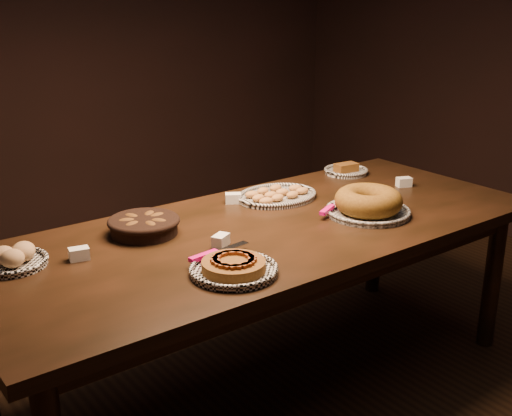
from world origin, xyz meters
TOP-DOWN VIEW (x-y plane):
  - ground at (0.00, 0.00)m, footprint 5.00×5.00m
  - buffet_table at (0.00, 0.00)m, footprint 2.40×1.00m
  - apple_tart_plate at (-0.38, -0.29)m, footprint 0.32×0.32m
  - madeleine_platter at (0.26, 0.26)m, footprint 0.39×0.32m
  - bundt_cake_plate at (0.44, -0.14)m, footprint 0.40×0.37m
  - croissant_basket at (-0.44, 0.23)m, footprint 0.33×0.33m
  - bread_roll_plate at (-0.95, 0.22)m, footprint 0.25×0.25m
  - loaf_plate at (0.82, 0.38)m, footprint 0.23×0.23m
  - tent_cards at (0.06, 0.08)m, footprint 1.71×0.47m

SIDE VIEW (x-z plane):
  - ground at x=0.00m, z-range 0.00..0.00m
  - buffet_table at x=0.00m, z-range 0.30..1.05m
  - madeleine_platter at x=0.26m, z-range 0.74..0.79m
  - loaf_plate at x=0.82m, z-range 0.74..0.80m
  - apple_tart_plate at x=-0.38m, z-range 0.74..0.80m
  - tent_cards at x=0.06m, z-range 0.75..0.79m
  - bread_roll_plate at x=-0.95m, z-range 0.74..0.82m
  - croissant_basket at x=-0.44m, z-range 0.76..0.83m
  - bundt_cake_plate at x=0.44m, z-range 0.74..0.85m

